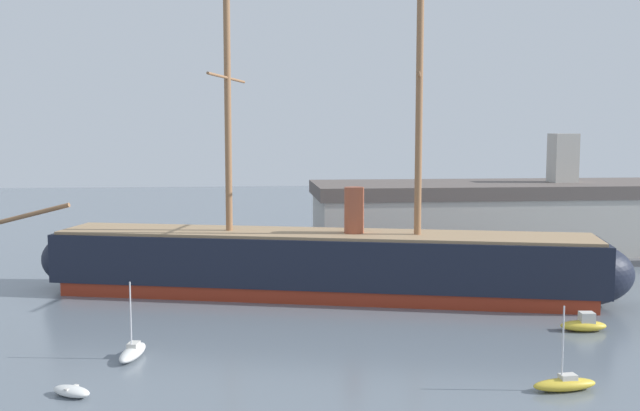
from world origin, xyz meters
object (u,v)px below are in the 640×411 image
at_px(sailboat_alongside_bow, 133,352).
at_px(motorboat_alongside_stern, 584,324).
at_px(motorboat_distant_centre, 311,273).
at_px(dinghy_mid_left, 71,391).
at_px(sailboat_mid_right, 565,384).
at_px(tall_ship, 322,263).
at_px(dockside_warehouse_right, 509,219).

bearing_deg(sailboat_alongside_bow, motorboat_alongside_stern, 5.75).
distance_m(sailboat_alongside_bow, motorboat_distant_centre, 32.40).
distance_m(dinghy_mid_left, motorboat_alongside_stern, 41.16).
xyz_separation_m(sailboat_alongside_bow, motorboat_alongside_stern, (36.87, 3.71, 0.08)).
xyz_separation_m(dinghy_mid_left, sailboat_mid_right, (31.82, -2.15, 0.14)).
bearing_deg(tall_ship, motorboat_distant_centre, 91.35).
distance_m(tall_ship, dockside_warehouse_right, 34.86).
relative_size(tall_ship, sailboat_mid_right, 11.51).
bearing_deg(motorboat_alongside_stern, sailboat_mid_right, -119.76).
xyz_separation_m(tall_ship, motorboat_distant_centre, (-0.22, 9.32, -2.82)).
height_order(tall_ship, sailboat_alongside_bow, tall_ship).
distance_m(tall_ship, motorboat_alongside_stern, 25.91).
relative_size(sailboat_mid_right, motorboat_alongside_stern, 1.41).
distance_m(sailboat_mid_right, sailboat_alongside_bow, 30.74).
relative_size(sailboat_alongside_bow, dockside_warehouse_right, 0.10).
bearing_deg(sailboat_alongside_bow, dinghy_mid_left, -109.34).
height_order(dinghy_mid_left, sailboat_mid_right, sailboat_mid_right).
distance_m(dinghy_mid_left, motorboat_distant_centre, 40.43).
bearing_deg(motorboat_alongside_stern, dinghy_mid_left, -163.96).
bearing_deg(sailboat_alongside_bow, motorboat_distant_centre, 60.67).
xyz_separation_m(sailboat_mid_right, dockside_warehouse_right, (14.49, 50.08, 4.47)).
bearing_deg(motorboat_alongside_stern, motorboat_distant_centre, 130.55).
relative_size(tall_ship, dinghy_mid_left, 21.23).
distance_m(sailboat_mid_right, motorboat_distant_centre, 40.31).
bearing_deg(dockside_warehouse_right, sailboat_mid_right, -106.14).
xyz_separation_m(tall_ship, dockside_warehouse_right, (27.53, 21.34, 1.52)).
xyz_separation_m(motorboat_alongside_stern, motorboat_distant_centre, (-20.99, 24.54, 0.03)).
bearing_deg(dockside_warehouse_right, motorboat_alongside_stern, -100.47).
bearing_deg(sailboat_alongside_bow, sailboat_mid_right, -18.62).
relative_size(dinghy_mid_left, sailboat_alongside_bow, 0.53).
xyz_separation_m(sailboat_alongside_bow, motorboat_distant_centre, (15.87, 28.25, 0.11)).
relative_size(dinghy_mid_left, motorboat_alongside_stern, 0.76).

